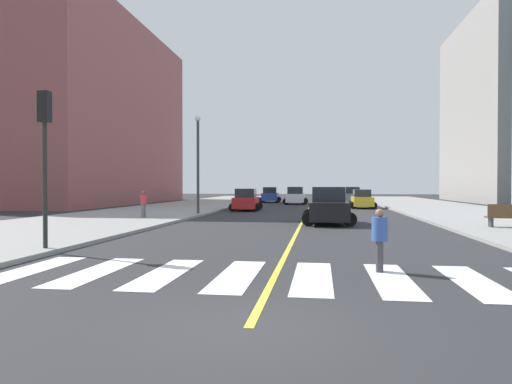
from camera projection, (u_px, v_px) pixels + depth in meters
The scene contains 17 objects.
ground_plane at pixel (249, 329), 6.94m from camera, with size 220.00×220.00×0.00m, color #28282B.
sidewalk_kerb_west at pixel (105, 219), 28.44m from camera, with size 10.00×120.00×0.15m, color gray.
crosswalk_paint at pixel (275, 276), 10.90m from camera, with size 13.50×4.00×0.01m.
lane_divider_paint at pixel (310, 207), 46.54m from camera, with size 0.16×80.00×0.01m, color yellow.
low_rise_brick_west at pixel (78, 115), 54.95m from camera, with size 16.00×32.00×21.25m, color brown.
car_black_nearest at pixel (328, 207), 25.79m from camera, with size 2.98×4.71×2.09m.
car_blue_second at pixel (270, 195), 58.77m from camera, with size 2.84×4.45×1.96m.
car_silver_third at pixel (352, 195), 61.42m from camera, with size 2.88×4.51×1.99m.
car_red_fourth at pixel (246, 200), 39.38m from camera, with size 2.78×4.33×1.90m.
car_white_fifth at pixel (296, 196), 52.83m from camera, with size 2.82×4.50×2.01m.
car_gray_sixth at pixel (352, 196), 55.61m from camera, with size 2.79×4.39×1.94m.
car_yellow_seventh at pixel (362, 199), 43.55m from camera, with size 2.53×4.03×1.79m.
traffic_light_far_corner at pixel (45, 138), 14.75m from camera, with size 0.36×0.41×5.06m.
park_bench at pixel (506, 216), 22.10m from camera, with size 1.82×0.61×1.12m.
pedestrian_crossing at pixel (380, 237), 11.47m from camera, with size 0.39×0.39×1.59m.
pedestrian_walking_west at pixel (144, 203), 28.79m from camera, with size 0.42×0.42×1.68m.
street_lamp at pixel (198, 155), 33.13m from camera, with size 0.44×0.44×7.10m.
Camera 1 is at (1.08, -6.82, 2.17)m, focal length 32.13 mm.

